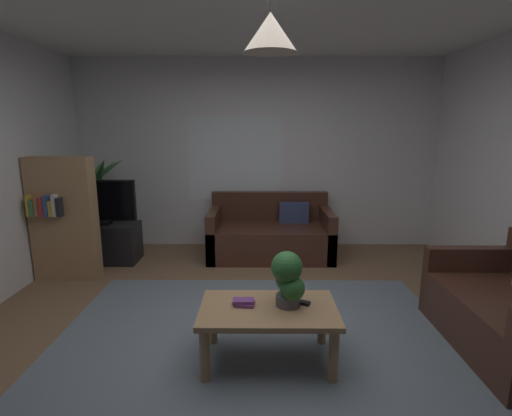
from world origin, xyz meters
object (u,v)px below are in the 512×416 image
at_px(potted_plant_on_table, 288,278).
at_px(couch_under_window, 271,236).
at_px(coffee_table, 268,316).
at_px(tv_stand, 103,243).
at_px(pendant_lamp, 270,32).
at_px(book_on_table_1, 243,301).
at_px(bookshelf_corner, 63,218).
at_px(tv, 99,202).
at_px(potted_palm_corner, 99,206).
at_px(remote_on_table_0, 299,302).
at_px(book_on_table_0, 245,304).

bearing_deg(potted_plant_on_table, couch_under_window, 91.27).
xyz_separation_m(coffee_table, tv_stand, (-2.08, 2.16, -0.11)).
height_order(coffee_table, pendant_lamp, pendant_lamp).
height_order(book_on_table_1, potted_plant_on_table, potted_plant_on_table).
xyz_separation_m(coffee_table, book_on_table_1, (-0.18, 0.03, 0.11)).
bearing_deg(bookshelf_corner, potted_plant_on_table, -32.96).
distance_m(tv, potted_palm_corner, 0.48).
bearing_deg(remote_on_table_0, book_on_table_1, -58.25).
bearing_deg(potted_plant_on_table, tv, 136.57).
xyz_separation_m(coffee_table, pendant_lamp, (0.00, 0.00, 1.94)).
xyz_separation_m(coffee_table, potted_plant_on_table, (0.14, 0.03, 0.29)).
height_order(potted_plant_on_table, pendant_lamp, pendant_lamp).
bearing_deg(book_on_table_1, coffee_table, -9.98).
height_order(book_on_table_0, tv_stand, tv_stand).
height_order(remote_on_table_0, tv, tv).
relative_size(potted_plant_on_table, potted_palm_corner, 0.30).
bearing_deg(pendant_lamp, book_on_table_1, 170.02).
bearing_deg(bookshelf_corner, tv_stand, 71.88).
distance_m(book_on_table_0, book_on_table_1, 0.03).
bearing_deg(bookshelf_corner, tv, 71.21).
bearing_deg(couch_under_window, book_on_table_0, -96.24).
distance_m(potted_plant_on_table, tv_stand, 3.11).
relative_size(book_on_table_0, remote_on_table_0, 0.82).
xyz_separation_m(remote_on_table_0, tv_stand, (-2.32, 2.10, -0.19)).
distance_m(remote_on_table_0, tv_stand, 3.13).
relative_size(couch_under_window, tv_stand, 1.81).
xyz_separation_m(couch_under_window, tv, (-2.18, -0.27, 0.52)).
relative_size(potted_plant_on_table, bookshelf_corner, 0.29).
relative_size(couch_under_window, bookshelf_corner, 1.16).
distance_m(tv_stand, potted_palm_corner, 0.59).
bearing_deg(pendant_lamp, potted_palm_corner, 131.55).
relative_size(tv_stand, pendant_lamp, 1.90).
bearing_deg(potted_plant_on_table, bookshelf_corner, 147.04).
bearing_deg(tv, tv_stand, 90.00).
bearing_deg(bookshelf_corner, potted_palm_corner, 89.93).
distance_m(book_on_table_1, tv_stand, 2.86).
xyz_separation_m(couch_under_window, bookshelf_corner, (-2.36, -0.82, 0.44)).
bearing_deg(potted_palm_corner, pendant_lamp, -48.45).
xyz_separation_m(potted_palm_corner, pendant_lamp, (2.27, -2.56, 1.65)).
relative_size(tv, potted_palm_corner, 0.67).
xyz_separation_m(couch_under_window, remote_on_table_0, (0.14, -2.35, 0.17)).
distance_m(coffee_table, potted_palm_corner, 3.43).
relative_size(coffee_table, remote_on_table_0, 6.25).
bearing_deg(potted_palm_corner, coffee_table, -48.45).
bearing_deg(tv, potted_plant_on_table, -43.43).
height_order(book_on_table_1, tv, tv).
height_order(couch_under_window, tv, tv).
bearing_deg(book_on_table_0, potted_palm_corner, 129.65).
relative_size(book_on_table_0, tv_stand, 0.15).
bearing_deg(remote_on_table_0, coffee_table, -47.11).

